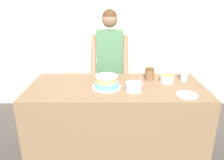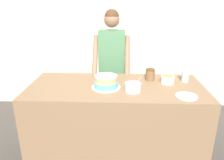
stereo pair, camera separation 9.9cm
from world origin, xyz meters
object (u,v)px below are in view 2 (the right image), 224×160
person_baker (112,59)px  cake (106,82)px  frosting_bowl_pink (133,87)px  frosting_bowl_olive (168,79)px  stoneware_jar (150,75)px  ceramic_plate (187,96)px  drinking_glass (185,76)px

person_baker → cake: person_baker is taller
person_baker → frosting_bowl_pink: bearing=-73.3°
frosting_bowl_olive → stoneware_jar: (-0.19, 0.10, 0.02)m
frosting_bowl_olive → ceramic_plate: size_ratio=0.75×
frosting_bowl_pink → stoneware_jar: (0.22, 0.35, 0.02)m
cake → stoneware_jar: 0.56m
stoneware_jar → drinking_glass: bearing=-5.2°
drinking_glass → frosting_bowl_pink: bearing=-153.0°
cake → stoneware_jar: size_ratio=2.25×
frosting_bowl_pink → person_baker: bearing=106.7°
ceramic_plate → stoneware_jar: size_ratio=1.56×
person_baker → ceramic_plate: 1.24m
frosting_bowl_pink → ceramic_plate: size_ratio=0.80×
person_baker → cake: size_ratio=5.60×
stoneware_jar → ceramic_plate: bearing=-57.4°
frosting_bowl_olive → cake: bearing=-166.4°
cake → stoneware_jar: bearing=27.7°
ceramic_plate → frosting_bowl_olive: bearing=107.0°
person_baker → frosting_bowl_pink: 0.89m
frosting_bowl_olive → drinking_glass: frosting_bowl_olive is taller
drinking_glass → stoneware_jar: bearing=174.8°
frosting_bowl_olive → ceramic_plate: 0.39m
person_baker → cake: 0.77m
ceramic_plate → stoneware_jar: bearing=122.6°
person_baker → frosting_bowl_pink: person_baker is taller
drinking_glass → ceramic_plate: size_ratio=0.59×
cake → frosting_bowl_olive: (0.68, 0.17, -0.02)m
cake → frosting_bowl_pink: bearing=-16.8°
frosting_bowl_olive → frosting_bowl_pink: bearing=-147.9°
person_baker → stoneware_jar: size_ratio=12.61×
person_baker → drinking_glass: bearing=-32.0°
person_baker → cake: bearing=-92.1°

